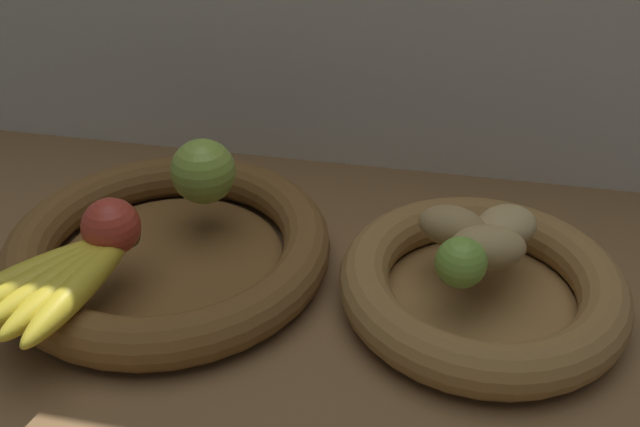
{
  "coord_description": "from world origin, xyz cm",
  "views": [
    {
      "loc": [
        10.53,
        -61.25,
        51.32
      ],
      "look_at": [
        -1.73,
        0.4,
        9.55
      ],
      "focal_mm": 38.76,
      "sensor_mm": 36.0,
      "label": 1
    }
  ],
  "objects_px": {
    "fruit_bowl_left": "(170,246)",
    "banana_bunch_front": "(63,277)",
    "fruit_bowl_right": "(481,283)",
    "apple_green_back": "(203,171)",
    "potato_back": "(506,225)",
    "potato_oblong": "(452,226)",
    "lime_near": "(461,262)",
    "potato_large": "(488,245)",
    "apple_red_front": "(111,227)"
  },
  "relations": [
    {
      "from": "banana_bunch_front",
      "to": "potato_back",
      "type": "distance_m",
      "value": 0.48
    },
    {
      "from": "potato_back",
      "to": "lime_near",
      "type": "relative_size",
      "value": 1.36
    },
    {
      "from": "apple_red_front",
      "to": "potato_back",
      "type": "distance_m",
      "value": 0.44
    },
    {
      "from": "fruit_bowl_left",
      "to": "fruit_bowl_right",
      "type": "height_order",
      "value": "same"
    },
    {
      "from": "apple_green_back",
      "to": "potato_large",
      "type": "xyz_separation_m",
      "value": [
        0.34,
        -0.06,
        -0.02
      ]
    },
    {
      "from": "fruit_bowl_left",
      "to": "banana_bunch_front",
      "type": "relative_size",
      "value": 1.95
    },
    {
      "from": "apple_red_front",
      "to": "potato_oblong",
      "type": "distance_m",
      "value": 0.37
    },
    {
      "from": "apple_red_front",
      "to": "potato_large",
      "type": "bearing_deg",
      "value": 8.19
    },
    {
      "from": "apple_green_back",
      "to": "apple_red_front",
      "type": "bearing_deg",
      "value": -117.57
    },
    {
      "from": "potato_back",
      "to": "lime_near",
      "type": "bearing_deg",
      "value": -118.98
    },
    {
      "from": "fruit_bowl_left",
      "to": "potato_large",
      "type": "relative_size",
      "value": 4.73
    },
    {
      "from": "fruit_bowl_right",
      "to": "banana_bunch_front",
      "type": "xyz_separation_m",
      "value": [
        -0.42,
        -0.13,
        0.05
      ]
    },
    {
      "from": "apple_green_back",
      "to": "potato_back",
      "type": "height_order",
      "value": "apple_green_back"
    },
    {
      "from": "potato_large",
      "to": "lime_near",
      "type": "bearing_deg",
      "value": -123.69
    },
    {
      "from": "fruit_bowl_left",
      "to": "banana_bunch_front",
      "type": "height_order",
      "value": "banana_bunch_front"
    },
    {
      "from": "potato_oblong",
      "to": "lime_near",
      "type": "relative_size",
      "value": 1.44
    },
    {
      "from": "potato_large",
      "to": "banana_bunch_front",
      "type": "bearing_deg",
      "value": -162.98
    },
    {
      "from": "apple_green_back",
      "to": "fruit_bowl_left",
      "type": "bearing_deg",
      "value": -112.19
    },
    {
      "from": "apple_red_front",
      "to": "banana_bunch_front",
      "type": "distance_m",
      "value": 0.08
    },
    {
      "from": "potato_large",
      "to": "lime_near",
      "type": "distance_m",
      "value": 0.05
    },
    {
      "from": "lime_near",
      "to": "potato_back",
      "type": "bearing_deg",
      "value": 61.02
    },
    {
      "from": "apple_red_front",
      "to": "banana_bunch_front",
      "type": "relative_size",
      "value": 0.32
    },
    {
      "from": "apple_green_back",
      "to": "lime_near",
      "type": "xyz_separation_m",
      "value": [
        0.31,
        -0.1,
        -0.01
      ]
    },
    {
      "from": "lime_near",
      "to": "fruit_bowl_right",
      "type": "bearing_deg",
      "value": 56.31
    },
    {
      "from": "fruit_bowl_right",
      "to": "potato_large",
      "type": "distance_m",
      "value": 0.05
    },
    {
      "from": "fruit_bowl_right",
      "to": "lime_near",
      "type": "bearing_deg",
      "value": -123.69
    },
    {
      "from": "apple_green_back",
      "to": "banana_bunch_front",
      "type": "height_order",
      "value": "apple_green_back"
    },
    {
      "from": "fruit_bowl_right",
      "to": "potato_back",
      "type": "relative_size",
      "value": 4.33
    },
    {
      "from": "potato_oblong",
      "to": "apple_red_front",
      "type": "bearing_deg",
      "value": -166.49
    },
    {
      "from": "apple_green_back",
      "to": "banana_bunch_front",
      "type": "xyz_separation_m",
      "value": [
        -0.08,
        -0.19,
        -0.02
      ]
    },
    {
      "from": "fruit_bowl_right",
      "to": "potato_back",
      "type": "bearing_deg",
      "value": 65.56
    },
    {
      "from": "apple_green_back",
      "to": "potato_large",
      "type": "distance_m",
      "value": 0.34
    },
    {
      "from": "potato_large",
      "to": "fruit_bowl_right",
      "type": "bearing_deg",
      "value": 90.0
    },
    {
      "from": "potato_back",
      "to": "potato_oblong",
      "type": "bearing_deg",
      "value": -164.05
    },
    {
      "from": "fruit_bowl_left",
      "to": "potato_oblong",
      "type": "bearing_deg",
      "value": 5.18
    },
    {
      "from": "lime_near",
      "to": "apple_red_front",
      "type": "bearing_deg",
      "value": -177.42
    },
    {
      "from": "apple_green_back",
      "to": "potato_large",
      "type": "height_order",
      "value": "apple_green_back"
    },
    {
      "from": "apple_red_front",
      "to": "potato_large",
      "type": "relative_size",
      "value": 0.79
    },
    {
      "from": "fruit_bowl_right",
      "to": "banana_bunch_front",
      "type": "height_order",
      "value": "banana_bunch_front"
    },
    {
      "from": "fruit_bowl_left",
      "to": "potato_oblong",
      "type": "relative_size",
      "value": 4.97
    },
    {
      "from": "fruit_bowl_right",
      "to": "potato_back",
      "type": "height_order",
      "value": "potato_back"
    },
    {
      "from": "apple_red_front",
      "to": "banana_bunch_front",
      "type": "bearing_deg",
      "value": -106.68
    },
    {
      "from": "potato_large",
      "to": "lime_near",
      "type": "xyz_separation_m",
      "value": [
        -0.03,
        -0.04,
        0.0
      ]
    },
    {
      "from": "potato_oblong",
      "to": "lime_near",
      "type": "bearing_deg",
      "value": -81.35
    },
    {
      "from": "fruit_bowl_left",
      "to": "apple_green_back",
      "type": "height_order",
      "value": "apple_green_back"
    },
    {
      "from": "potato_large",
      "to": "potato_oblong",
      "type": "height_order",
      "value": "potato_large"
    },
    {
      "from": "fruit_bowl_left",
      "to": "apple_green_back",
      "type": "bearing_deg",
      "value": 67.81
    },
    {
      "from": "fruit_bowl_left",
      "to": "potato_large",
      "type": "height_order",
      "value": "potato_large"
    },
    {
      "from": "banana_bunch_front",
      "to": "lime_near",
      "type": "distance_m",
      "value": 0.41
    },
    {
      "from": "apple_green_back",
      "to": "lime_near",
      "type": "bearing_deg",
      "value": -18.51
    }
  ]
}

